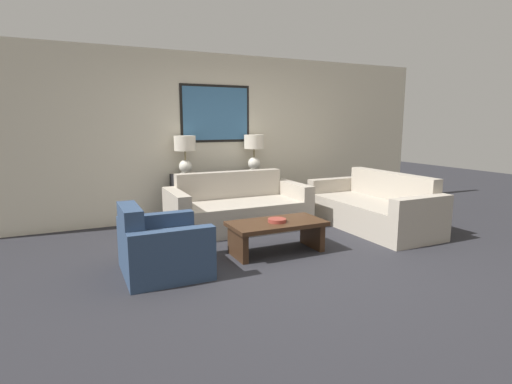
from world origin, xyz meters
TOP-DOWN VIEW (x-y plane):
  - ground_plane at (0.00, 0.00)m, footprint 20.00×20.00m
  - back_wall at (0.00, 2.54)m, footprint 8.18×0.12m
  - console_table at (0.00, 2.27)m, footprint 1.59×0.39m
  - table_lamp_left at (-0.59, 2.27)m, footprint 0.33×0.33m
  - table_lamp_right at (0.59, 2.27)m, footprint 0.33×0.33m
  - couch_by_back_wall at (0.00, 1.59)m, footprint 2.04×0.94m
  - couch_by_side at (1.85, 0.75)m, footprint 0.94×2.04m
  - coffee_table at (-0.01, 0.34)m, footprint 1.15×0.58m
  - decorative_bowl at (-0.02, 0.32)m, footprint 0.22×0.22m
  - armchair_near_back_wall at (-1.42, 0.27)m, footprint 0.84×0.89m

SIDE VIEW (x-z plane):
  - ground_plane at x=0.00m, z-range 0.00..0.00m
  - armchair_near_back_wall at x=-1.42m, z-range -0.11..0.63m
  - couch_by_back_wall at x=0.00m, z-range -0.13..0.69m
  - couch_by_side at x=1.85m, z-range -0.13..0.69m
  - coffee_table at x=-0.01m, z-range 0.09..0.48m
  - console_table at x=0.00m, z-range 0.00..0.76m
  - decorative_bowl at x=-0.02m, z-range 0.38..0.43m
  - table_lamp_left at x=-0.59m, z-range 0.84..1.44m
  - table_lamp_right at x=0.59m, z-range 0.84..1.44m
  - back_wall at x=0.00m, z-range 0.01..2.66m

